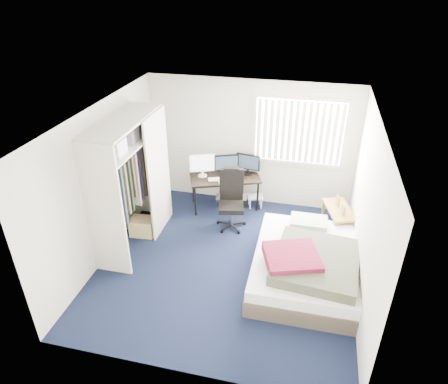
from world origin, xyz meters
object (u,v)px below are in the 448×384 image
object	(u,v)px
desk	(225,174)
office_chair	(231,205)
nightstand	(339,212)
bed	(306,264)

from	to	relation	value
desk	office_chair	distance (m)	0.75
nightstand	desk	bearing A→B (deg)	166.55
nightstand	bed	world-z (taller)	nightstand
nightstand	bed	xyz separation A→B (m)	(-0.49, -1.33, -0.19)
office_chair	nightstand	distance (m)	1.92
desk	bed	xyz separation A→B (m)	(1.70, -1.85, -0.42)
desk	nightstand	xyz separation A→B (m)	(2.18, -0.52, -0.23)
office_chair	bed	xyz separation A→B (m)	(1.43, -1.21, -0.14)
desk	bed	distance (m)	2.54
nightstand	office_chair	bearing A→B (deg)	-176.46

